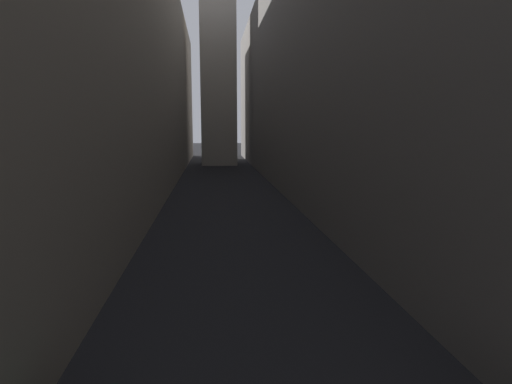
{
  "coord_description": "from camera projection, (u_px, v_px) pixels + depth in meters",
  "views": [
    {
      "loc": [
        -1.42,
        4.76,
        6.59
      ],
      "look_at": [
        0.0,
        18.3,
        4.51
      ],
      "focal_mm": 30.07,
      "sensor_mm": 36.0,
      "label": 1
    }
  ],
  "objects": [
    {
      "name": "building_block_right",
      "position": [
        338.0,
        68.0,
        44.94
      ],
      "size": [
        12.95,
        108.0,
        25.31
      ],
      "primitive_type": "cube",
      "color": "slate",
      "rests_on": "ground"
    },
    {
      "name": "ground_plane",
      "position": [
        226.0,
        192.0,
        43.66
      ],
      "size": [
        264.0,
        264.0,
        0.0
      ],
      "primitive_type": "plane",
      "color": "black"
    },
    {
      "name": "building_block_left",
      "position": [
        106.0,
        68.0,
        42.56
      ],
      "size": [
        12.35,
        108.0,
        24.69
      ],
      "primitive_type": "cube",
      "color": "gray",
      "rests_on": "ground"
    }
  ]
}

